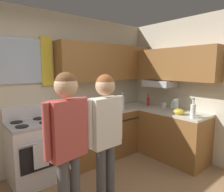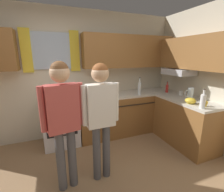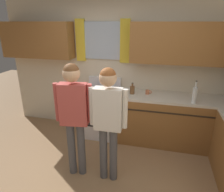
% 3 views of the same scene
% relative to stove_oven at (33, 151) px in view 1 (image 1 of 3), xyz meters
% --- Properties ---
extents(back_wall_unit, '(4.60, 0.42, 2.60)m').
position_rel_stove_oven_xyz_m(back_wall_unit, '(0.30, 0.27, 1.03)').
color(back_wall_unit, beige).
rests_on(back_wall_unit, ground).
extents(right_wall_unit, '(0.52, 4.05, 2.60)m').
position_rel_stove_oven_xyz_m(right_wall_unit, '(2.56, -1.46, 0.94)').
color(right_wall_unit, beige).
rests_on(right_wall_unit, ground).
extents(kitchen_counter_run, '(2.22, 1.81, 0.90)m').
position_rel_stove_oven_xyz_m(kitchen_counter_run, '(1.74, -0.32, -0.02)').
color(kitchen_counter_run, brown).
rests_on(kitchen_counter_run, ground).
extents(stove_oven, '(0.65, 0.67, 1.10)m').
position_rel_stove_oven_xyz_m(stove_oven, '(0.00, 0.00, 0.00)').
color(stove_oven, silver).
rests_on(stove_oven, ground).
extents(bottle_sauce_red, '(0.06, 0.06, 0.25)m').
position_rel_stove_oven_xyz_m(bottle_sauce_red, '(2.30, -0.25, 0.53)').
color(bottle_sauce_red, red).
rests_on(bottle_sauce_red, kitchen_counter_run).
extents(bottle_tall_clear, '(0.07, 0.07, 0.37)m').
position_rel_stove_oven_xyz_m(bottle_tall_clear, '(1.61, -0.21, 0.57)').
color(bottle_tall_clear, silver).
rests_on(bottle_tall_clear, kitchen_counter_run).
extents(bottle_milk_white, '(0.08, 0.08, 0.31)m').
position_rel_stove_oven_xyz_m(bottle_milk_white, '(2.05, -1.37, 0.55)').
color(bottle_milk_white, white).
rests_on(bottle_milk_white, kitchen_counter_run).
extents(bottle_squat_brown, '(0.08, 0.08, 0.21)m').
position_rel_stove_oven_xyz_m(bottle_squat_brown, '(0.59, -0.02, 0.51)').
color(bottle_squat_brown, brown).
rests_on(bottle_squat_brown, kitchen_counter_run).
extents(mug_ceramic_white, '(0.13, 0.08, 0.09)m').
position_rel_stove_oven_xyz_m(mug_ceramic_white, '(2.40, -0.58, 0.48)').
color(mug_ceramic_white, white).
rests_on(mug_ceramic_white, kitchen_counter_run).
extents(mug_mustard_yellow, '(0.12, 0.08, 0.09)m').
position_rel_stove_oven_xyz_m(mug_mustard_yellow, '(2.19, -1.30, 0.48)').
color(mug_mustard_yellow, gold).
rests_on(mug_mustard_yellow, kitchen_counter_run).
extents(cup_terracotta, '(0.11, 0.07, 0.08)m').
position_rel_stove_oven_xyz_m(cup_terracotta, '(0.86, 0.03, 0.47)').
color(cup_terracotta, '#B76642').
rests_on(cup_terracotta, kitchen_counter_run).
extents(water_pitcher, '(0.19, 0.11, 0.22)m').
position_rel_stove_oven_xyz_m(water_pitcher, '(2.31, -0.89, 0.54)').
color(water_pitcher, silver).
rests_on(water_pitcher, kitchen_counter_run).
extents(mixing_bowl, '(0.18, 0.18, 0.10)m').
position_rel_stove_oven_xyz_m(mixing_bowl, '(2.10, -1.10, 0.48)').
color(mixing_bowl, gold).
rests_on(mixing_bowl, kitchen_counter_run).
extents(adult_left, '(0.51, 0.22, 1.65)m').
position_rel_stove_oven_xyz_m(adult_left, '(-0.02, -1.19, 0.57)').
color(adult_left, '#4C4C51').
rests_on(adult_left, ground).
extents(adult_in_plaid, '(0.50, 0.22, 1.62)m').
position_rel_stove_oven_xyz_m(adult_in_plaid, '(0.45, -1.18, 0.55)').
color(adult_in_plaid, '#4C4C51').
rests_on(adult_in_plaid, ground).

